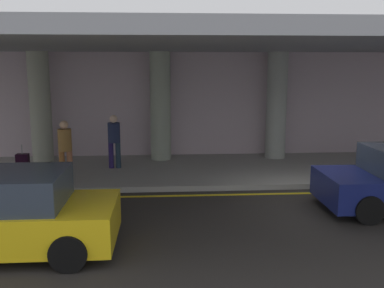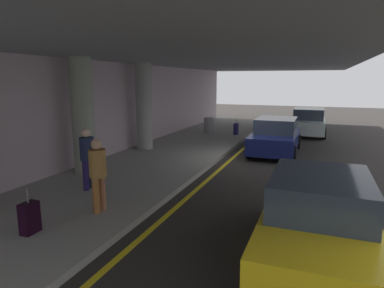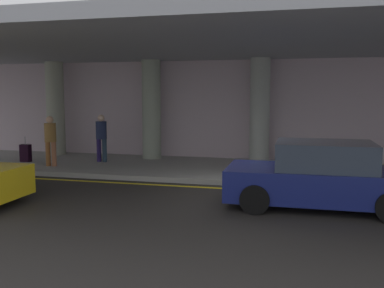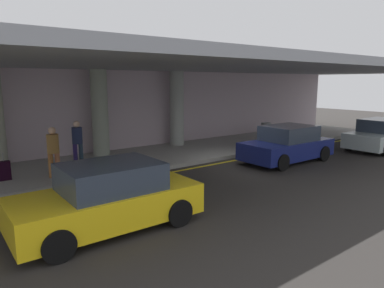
% 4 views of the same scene
% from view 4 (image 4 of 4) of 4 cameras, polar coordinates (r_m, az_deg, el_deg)
% --- Properties ---
extents(ground_plane, '(60.00, 60.00, 0.00)m').
position_cam_4_polar(ground_plane, '(14.18, 8.03, -3.29)').
color(ground_plane, '#2B2826').
extents(sidewalk, '(26.00, 4.20, 0.15)m').
position_cam_4_polar(sidewalk, '(16.44, 0.35, -1.06)').
color(sidewalk, gray).
rests_on(sidewalk, ground).
extents(lane_stripe_yellow, '(26.00, 0.14, 0.01)m').
position_cam_4_polar(lane_stripe_yellow, '(14.62, 6.27, -2.83)').
color(lane_stripe_yellow, yellow).
rests_on(lane_stripe_yellow, ground).
extents(support_column_left_mid, '(0.70, 0.70, 3.65)m').
position_cam_4_polar(support_column_left_mid, '(15.40, -14.89, 4.98)').
color(support_column_left_mid, gray).
rests_on(support_column_left_mid, sidewalk).
extents(support_column_center, '(0.70, 0.70, 3.65)m').
position_cam_4_polar(support_column_center, '(17.32, -2.52, 5.85)').
color(support_column_center, '#959A94').
rests_on(support_column_center, sidewalk).
extents(ceiling_overhang, '(28.00, 13.20, 0.30)m').
position_cam_4_polar(ceiling_overhang, '(15.74, 1.51, 12.62)').
color(ceiling_overhang, '#92969D').
rests_on(ceiling_overhang, support_column_far_left).
extents(terminal_back_wall, '(26.00, 0.30, 3.80)m').
position_cam_4_polar(terminal_back_wall, '(18.01, -4.03, 5.76)').
color(terminal_back_wall, '#BCA9B3').
rests_on(terminal_back_wall, ground).
extents(car_navy, '(4.10, 1.92, 1.50)m').
position_cam_4_polar(car_navy, '(14.87, 15.36, -0.13)').
color(car_navy, navy).
rests_on(car_navy, ground).
extents(car_yellow_taxi, '(4.10, 1.92, 1.50)m').
position_cam_4_polar(car_yellow_taxi, '(8.08, -13.53, -8.61)').
color(car_yellow_taxi, yellow).
rests_on(car_yellow_taxi, ground).
extents(car_silver, '(4.10, 1.92, 1.50)m').
position_cam_4_polar(car_silver, '(19.25, 28.64, 1.27)').
color(car_silver, '#AEBEBE').
rests_on(car_silver, ground).
extents(traveler_with_luggage, '(0.38, 0.38, 1.68)m').
position_cam_4_polar(traveler_with_luggage, '(12.29, -21.82, -0.71)').
color(traveler_with_luggage, brown).
rests_on(traveler_with_luggage, sidewalk).
extents(person_waiting_for_ride, '(0.38, 0.38, 1.68)m').
position_cam_4_polar(person_waiting_for_ride, '(13.83, -18.30, 0.66)').
color(person_waiting_for_ride, '#22184D').
rests_on(person_waiting_for_ride, sidewalk).
extents(suitcase_upright_primary, '(0.36, 0.22, 0.90)m').
position_cam_4_polar(suitcase_upright_primary, '(19.07, 15.47, 1.31)').
color(suitcase_upright_primary, '#1B1854').
rests_on(suitcase_upright_primary, sidewalk).
extents(suitcase_upright_secondary, '(0.36, 0.22, 0.90)m').
position_cam_4_polar(suitcase_upright_secondary, '(12.73, -28.43, -3.86)').
color(suitcase_upright_secondary, black).
rests_on(suitcase_upright_secondary, sidewalk).
extents(trash_bin_steel, '(0.56, 0.56, 0.85)m').
position_cam_4_polar(trash_bin_steel, '(20.15, 12.03, 2.24)').
color(trash_bin_steel, gray).
rests_on(trash_bin_steel, sidewalk).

